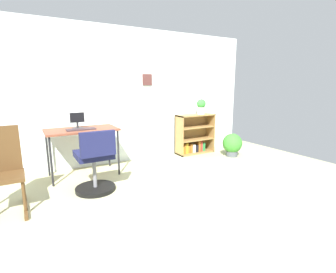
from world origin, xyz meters
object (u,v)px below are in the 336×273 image
desk (82,133)px  rocking_chair (2,170)px  office_chair (95,165)px  bookshelf_low (194,136)px  potted_plant_on_shelf (201,106)px  potted_plant_floor (232,144)px  keyboard (81,129)px  monitor (77,121)px

desk → rocking_chair: bearing=-145.3°
office_chair → bookshelf_low: 2.45m
bookshelf_low → potted_plant_on_shelf: size_ratio=2.64×
potted_plant_floor → rocking_chair: bearing=-174.8°
bookshelf_low → potted_plant_on_shelf: (0.13, -0.05, 0.60)m
office_chair → potted_plant_floor: 2.76m
keyboard → potted_plant_on_shelf: potted_plant_on_shelf is taller
office_chair → potted_plant_floor: (2.74, 0.37, -0.13)m
monitor → bookshelf_low: monitor is taller
keyboard → office_chair: bearing=-88.2°
monitor → desk: bearing=-45.2°
desk → potted_plant_on_shelf: (2.38, 0.19, 0.28)m
desk → potted_plant_on_shelf: bearing=4.7°
potted_plant_on_shelf → bookshelf_low: bearing=157.7°
monitor → potted_plant_floor: 2.87m
rocking_chair → potted_plant_on_shelf: bearing=14.8°
monitor → bookshelf_low: (2.29, 0.20, -0.49)m
monitor → office_chair: bearing=-87.1°
rocking_chair → potted_plant_on_shelf: size_ratio=3.10×
bookshelf_low → potted_plant_floor: bearing=-51.3°
keyboard → bookshelf_low: bearing=8.5°
monitor → office_chair: (0.04, -0.78, -0.47)m
keyboard → bookshelf_low: size_ratio=0.51×
desk → potted_plant_floor: size_ratio=2.30×
rocking_chair → desk: bearing=34.7°
desk → office_chair: 0.79m
office_chair → rocking_chair: (-1.00, 0.03, 0.10)m
keyboard → potted_plant_floor: (2.76, -0.27, -0.50)m
monitor → office_chair: monitor is taller
potted_plant_floor → keyboard: bearing=174.5°
potted_plant_on_shelf → desk: bearing=-175.3°
potted_plant_floor → bookshelf_low: bearing=128.7°
keyboard → rocking_chair: bearing=-148.3°
office_chair → potted_plant_on_shelf: bearing=21.2°
keyboard → potted_plant_floor: bearing=-5.5°
bookshelf_low → monitor: bearing=-174.9°
rocking_chair → potted_plant_floor: 3.76m
keyboard → office_chair: 0.74m
desk → office_chair: (-0.01, -0.73, -0.30)m
office_chair → rocking_chair: size_ratio=0.90×
keyboard → potted_plant_on_shelf: 2.43m
desk → monitor: size_ratio=4.28×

